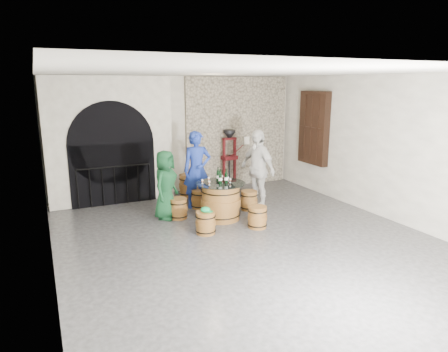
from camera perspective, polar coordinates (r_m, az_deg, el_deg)
name	(u,v)px	position (r m, az deg, el deg)	size (l,w,h in m)	color
ground	(246,239)	(8.00, 3.11, -8.99)	(8.00, 8.00, 0.00)	#2C2C2E
wall_back	(178,135)	(11.18, -6.53, 5.81)	(8.00, 8.00, 0.00)	silver
wall_front	(436,227)	(4.55, 27.98, -6.51)	(8.00, 8.00, 0.00)	silver
wall_left	(44,178)	(6.67, -24.27, -0.25)	(8.00, 8.00, 0.00)	silver
wall_right	(384,147)	(9.69, 21.87, 3.82)	(8.00, 8.00, 0.00)	silver
ceiling	(248,72)	(7.41, 3.42, 14.58)	(8.00, 8.00, 0.00)	beige
stone_facing_panel	(237,132)	(11.82, 1.90, 6.28)	(3.20, 0.12, 3.18)	#AFA38C
arched_opening	(110,141)	(10.48, -15.98, 4.80)	(3.10, 0.60, 3.19)	silver
shuttered_window	(314,128)	(11.34, 12.68, 6.70)	(0.23, 1.10, 2.00)	black
barrel_table	(221,201)	(8.99, -0.47, -3.61)	(1.10, 1.10, 0.84)	brown
barrel_stool_left	(178,208)	(9.15, -6.52, -4.63)	(0.42, 0.42, 0.47)	brown
barrel_stool_far	(200,199)	(9.84, -3.51, -3.29)	(0.42, 0.42, 0.47)	brown
barrel_stool_right	(249,200)	(9.72, 3.59, -3.50)	(0.42, 0.42, 0.47)	brown
barrel_stool_near_right	(257,217)	(8.55, 4.80, -5.87)	(0.42, 0.42, 0.47)	brown
barrel_stool_near_left	(206,223)	(8.19, -2.65, -6.70)	(0.42, 0.42, 0.47)	brown
green_cap	(206,210)	(8.10, -2.64, -4.84)	(0.24, 0.20, 0.11)	#0D984D
person_green	(166,185)	(9.04, -8.35, -1.26)	(0.77, 0.50, 1.57)	#113C1F
person_blue	(197,170)	(9.74, -3.86, 0.88)	(0.69, 0.45, 1.89)	navy
person_white	(257,169)	(9.75, 4.78, 0.99)	(1.13, 0.47, 1.93)	silver
wine_bottle_left	(220,178)	(8.79, -0.55, -0.25)	(0.08, 0.08, 0.32)	black
wine_bottle_center	(226,177)	(8.84, 0.32, -0.18)	(0.08, 0.08, 0.32)	black
wine_bottle_right	(218,175)	(9.01, -0.85, 0.08)	(0.08, 0.08, 0.32)	black
tasting_glass_a	(209,183)	(8.68, -2.11, -1.00)	(0.05, 0.05, 0.10)	#CA6227
tasting_glass_b	(228,179)	(9.03, 0.58, -0.43)	(0.05, 0.05, 0.10)	#CA6227
tasting_glass_c	(209,179)	(9.00, -2.20, -0.48)	(0.05, 0.05, 0.10)	#CA6227
tasting_glass_d	(222,177)	(9.18, -0.29, -0.21)	(0.05, 0.05, 0.10)	#CA6227
tasting_glass_e	(230,181)	(8.89, 0.89, -0.65)	(0.05, 0.05, 0.10)	#CA6227
tasting_glass_f	(202,181)	(8.82, -3.11, -0.79)	(0.05, 0.05, 0.10)	#CA6227
side_barrel	(187,185)	(10.87, -5.26, -1.35)	(0.46, 0.46, 0.61)	brown
corking_press	(229,155)	(11.45, 0.78, 3.02)	(0.72, 0.43, 1.71)	#500D11
control_box	(246,140)	(11.90, 3.15, 5.10)	(0.18, 0.10, 0.22)	silver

